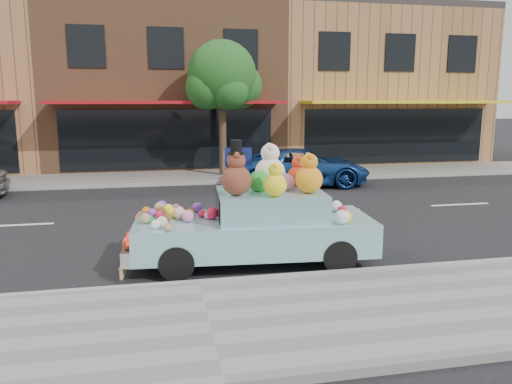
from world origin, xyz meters
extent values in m
plane|color=black|center=(0.00, 0.00, 0.00)|extent=(120.00, 120.00, 0.00)
cube|color=gray|center=(0.00, -6.50, 0.06)|extent=(60.00, 3.00, 0.12)
cube|color=gray|center=(0.00, 6.50, 0.06)|extent=(60.00, 3.00, 0.12)
cube|color=gray|center=(0.00, -5.00, 0.07)|extent=(60.00, 0.12, 0.13)
cube|color=gray|center=(0.00, 5.00, 0.07)|extent=(60.00, 0.12, 0.13)
cube|color=brown|center=(0.00, 12.00, 3.50)|extent=(10.00, 8.00, 7.00)
cube|color=#332D2B|center=(0.00, 12.00, 7.15)|extent=(10.00, 8.00, 0.30)
cube|color=black|center=(0.00, 7.98, 1.40)|extent=(8.50, 0.06, 2.40)
cube|color=#A60F17|center=(0.00, 7.10, 2.90)|extent=(9.00, 1.80, 0.12)
cube|color=black|center=(-3.00, 7.98, 5.00)|extent=(1.40, 0.06, 1.60)
cube|color=black|center=(0.00, 7.98, 5.00)|extent=(1.40, 0.06, 1.60)
cube|color=black|center=(3.00, 7.98, 5.00)|extent=(1.40, 0.06, 1.60)
cube|color=#A06B43|center=(10.00, 12.00, 3.50)|extent=(10.00, 8.00, 7.00)
cube|color=#332D2B|center=(10.00, 12.00, 7.15)|extent=(10.00, 8.00, 0.30)
cube|color=black|center=(10.00, 7.98, 1.40)|extent=(8.50, 0.06, 2.40)
cube|color=yellow|center=(10.00, 7.10, 2.90)|extent=(9.00, 1.80, 0.12)
cube|color=black|center=(7.00, 7.98, 5.00)|extent=(1.40, 0.06, 1.60)
cube|color=black|center=(10.00, 7.98, 5.00)|extent=(1.40, 0.06, 1.60)
cube|color=black|center=(13.00, 7.98, 5.00)|extent=(1.40, 0.06, 1.60)
cylinder|color=#38281C|center=(2.00, 6.50, 1.60)|extent=(0.28, 0.28, 3.20)
sphere|color=#164F1A|center=(2.00, 6.50, 3.92)|extent=(2.60, 2.60, 2.60)
sphere|color=#164F1A|center=(2.70, 6.80, 3.52)|extent=(1.80, 1.80, 1.80)
sphere|color=#164F1A|center=(1.40, 6.30, 3.42)|extent=(1.60, 1.60, 1.60)
sphere|color=#164F1A|center=(2.20, 5.90, 3.32)|extent=(1.40, 1.40, 1.40)
sphere|color=#164F1A|center=(1.70, 7.10, 3.62)|extent=(1.60, 1.60, 1.60)
imported|color=navy|center=(4.53, 4.18, 0.65)|extent=(4.95, 2.89, 1.29)
cylinder|color=black|center=(2.47, -4.78, 0.30)|extent=(0.61, 0.24, 0.60)
cylinder|color=black|center=(2.58, -3.23, 0.30)|extent=(0.61, 0.24, 0.60)
cylinder|color=black|center=(-0.33, -4.57, 0.30)|extent=(0.61, 0.24, 0.60)
cylinder|color=black|center=(-0.21, -3.01, 0.30)|extent=(0.61, 0.24, 0.60)
cube|color=#8FCBD5|center=(1.13, -3.90, 0.55)|extent=(4.42, 2.02, 0.60)
cube|color=#8FCBD5|center=(1.43, -3.92, 1.10)|extent=(2.01, 1.64, 0.50)
cube|color=silver|center=(-1.08, -3.73, 0.40)|extent=(0.29, 1.79, 0.26)
cube|color=red|center=(-1.09, -4.41, 0.72)|extent=(0.08, 0.28, 0.16)
cube|color=red|center=(-0.98, -3.05, 0.72)|extent=(0.08, 0.28, 0.16)
cube|color=black|center=(0.48, -3.85, 1.10)|extent=(0.14, 1.30, 0.40)
sphere|color=#612B1B|center=(0.75, -4.22, 1.61)|extent=(0.53, 0.53, 0.53)
sphere|color=#612B1B|center=(0.75, -4.22, 1.95)|extent=(0.33, 0.33, 0.33)
sphere|color=#612B1B|center=(0.75, -4.33, 2.06)|extent=(0.12, 0.12, 0.12)
sphere|color=#612B1B|center=(0.75, -4.10, 2.06)|extent=(0.12, 0.12, 0.12)
cylinder|color=black|center=(0.75, -4.22, 2.09)|extent=(0.31, 0.31, 0.02)
cylinder|color=black|center=(0.75, -4.22, 2.20)|extent=(0.20, 0.20, 0.22)
sphere|color=beige|center=(1.50, -3.57, 1.64)|extent=(0.57, 0.57, 0.57)
sphere|color=beige|center=(1.50, -3.57, 2.01)|extent=(0.36, 0.36, 0.36)
sphere|color=beige|center=(1.50, -3.70, 2.12)|extent=(0.13, 0.13, 0.13)
sphere|color=beige|center=(1.50, -3.45, 2.12)|extent=(0.13, 0.13, 0.13)
sphere|color=orange|center=(2.05, -4.27, 1.59)|extent=(0.49, 0.49, 0.49)
sphere|color=orange|center=(2.05, -4.27, 1.91)|extent=(0.30, 0.30, 0.30)
sphere|color=orange|center=(2.05, -4.37, 2.01)|extent=(0.11, 0.11, 0.11)
sphere|color=orange|center=(2.05, -4.16, 2.01)|extent=(0.11, 0.11, 0.11)
sphere|color=#AC2912|center=(2.06, -3.57, 1.55)|extent=(0.40, 0.40, 0.40)
sphere|color=#AC2912|center=(2.06, -3.57, 1.81)|extent=(0.25, 0.25, 0.25)
sphere|color=#AC2912|center=(2.06, -3.65, 1.89)|extent=(0.09, 0.09, 0.09)
sphere|color=#AC2912|center=(2.06, -3.48, 1.89)|extent=(0.09, 0.09, 0.09)
sphere|color=silver|center=(0.86, -3.43, 1.56)|extent=(0.42, 0.42, 0.42)
sphere|color=silver|center=(0.86, -3.43, 1.83)|extent=(0.26, 0.26, 0.26)
sphere|color=silver|center=(0.86, -3.52, 1.92)|extent=(0.10, 0.10, 0.10)
sphere|color=silver|center=(0.86, -3.33, 1.92)|extent=(0.10, 0.10, 0.10)
sphere|color=yellow|center=(1.39, -4.47, 1.55)|extent=(0.40, 0.40, 0.40)
sphere|color=yellow|center=(1.39, -4.47, 1.81)|extent=(0.25, 0.25, 0.25)
sphere|color=yellow|center=(1.39, -4.55, 1.89)|extent=(0.09, 0.09, 0.09)
sphere|color=yellow|center=(1.39, -4.38, 1.89)|extent=(0.09, 0.09, 0.09)
sphere|color=#238327|center=(1.23, -3.90, 1.53)|extent=(0.40, 0.40, 0.40)
sphere|color=#CA658F|center=(1.73, -3.89, 1.50)|extent=(0.32, 0.32, 0.32)
sphere|color=beige|center=(-0.54, -4.26, 0.95)|extent=(0.19, 0.19, 0.19)
sphere|color=silver|center=(-0.18, -3.21, 0.92)|extent=(0.13, 0.13, 0.13)
sphere|color=#927450|center=(-0.46, -4.53, 0.92)|extent=(0.13, 0.13, 0.13)
sphere|color=#593219|center=(-0.84, -3.60, 0.92)|extent=(0.14, 0.14, 0.14)
sphere|color=#927450|center=(-0.82, -3.93, 0.94)|extent=(0.19, 0.19, 0.19)
sphere|color=#74339C|center=(0.15, -3.23, 0.95)|extent=(0.19, 0.19, 0.19)
sphere|color=#C75212|center=(-0.81, -3.35, 0.94)|extent=(0.18, 0.18, 0.18)
sphere|color=#74339C|center=(-0.52, -3.00, 0.96)|extent=(0.21, 0.21, 0.21)
sphere|color=red|center=(0.37, -3.83, 0.96)|extent=(0.22, 0.22, 0.22)
sphere|color=red|center=(-0.58, -3.58, 0.92)|extent=(0.14, 0.14, 0.14)
sphere|color=#CA658F|center=(0.29, -3.82, 0.92)|extent=(0.13, 0.13, 0.13)
sphere|color=#593219|center=(-0.46, -3.90, 0.93)|extent=(0.17, 0.17, 0.17)
sphere|color=#593219|center=(0.02, -3.45, 0.93)|extent=(0.16, 0.16, 0.16)
sphere|color=#CA658F|center=(-0.08, -3.95, 0.96)|extent=(0.22, 0.22, 0.22)
sphere|color=#74339C|center=(-0.70, -3.45, 0.93)|extent=(0.16, 0.16, 0.16)
sphere|color=red|center=(0.20, -3.67, 0.92)|extent=(0.14, 0.14, 0.14)
sphere|color=#238327|center=(-0.74, -3.90, 0.92)|extent=(0.14, 0.14, 0.14)
sphere|color=#927450|center=(-0.01, -3.64, 0.93)|extent=(0.15, 0.15, 0.15)
sphere|color=#CA658F|center=(-0.24, -3.11, 0.93)|extent=(0.16, 0.16, 0.16)
sphere|color=silver|center=(-0.65, -4.35, 0.93)|extent=(0.15, 0.15, 0.15)
sphere|color=#593219|center=(-0.54, -3.29, 0.93)|extent=(0.16, 0.16, 0.16)
sphere|color=yellow|center=(-0.32, -3.60, 0.95)|extent=(0.19, 0.19, 0.19)
sphere|color=#927450|center=(-0.57, -3.08, 0.95)|extent=(0.19, 0.19, 0.19)
sphere|color=yellow|center=(-0.40, -3.26, 0.95)|extent=(0.19, 0.19, 0.19)
sphere|color=#D8A88C|center=(-0.21, -3.74, 0.97)|extent=(0.22, 0.22, 0.22)
sphere|color=#C75212|center=(-1.13, -4.34, 0.61)|extent=(0.16, 0.16, 0.16)
sphere|color=#593219|center=(-1.09, -3.74, 0.62)|extent=(0.18, 0.18, 0.18)
sphere|color=silver|center=(-1.03, -3.05, 0.59)|extent=(0.12, 0.12, 0.12)
sphere|color=beige|center=(-1.06, -3.45, 0.59)|extent=(0.12, 0.12, 0.12)
sphere|color=#C75212|center=(-1.09, -3.83, 0.60)|extent=(0.14, 0.14, 0.14)
sphere|color=#593219|center=(-1.13, -4.38, 0.60)|extent=(0.15, 0.15, 0.15)
sphere|color=#CA658F|center=(-1.12, -4.19, 0.61)|extent=(0.17, 0.17, 0.17)
sphere|color=red|center=(2.84, -3.91, 0.93)|extent=(0.16, 0.16, 0.16)
sphere|color=silver|center=(2.80, -3.70, 0.96)|extent=(0.22, 0.22, 0.22)
sphere|color=silver|center=(2.53, -4.67, 0.98)|extent=(0.26, 0.26, 0.26)
sphere|color=yellow|center=(2.61, -4.62, 0.96)|extent=(0.23, 0.23, 0.23)
sphere|color=beige|center=(2.54, -3.73, 0.93)|extent=(0.16, 0.16, 0.16)
sphere|color=#927450|center=(2.46, -3.92, 0.96)|extent=(0.22, 0.22, 0.22)
cylinder|color=#997A54|center=(-1.23, -4.57, 0.17)|extent=(0.06, 0.06, 0.17)
sphere|color=#997A54|center=(-1.23, -4.57, 0.26)|extent=(0.07, 0.07, 0.07)
cylinder|color=#997A54|center=(-1.22, -4.46, 0.17)|extent=(0.06, 0.06, 0.17)
sphere|color=#997A54|center=(-1.22, -4.46, 0.26)|extent=(0.07, 0.07, 0.07)
cylinder|color=#997A54|center=(-1.21, -4.36, 0.17)|extent=(0.06, 0.06, 0.17)
sphere|color=#997A54|center=(-1.21, -4.36, 0.26)|extent=(0.07, 0.07, 0.07)
cylinder|color=#997A54|center=(-1.20, -4.25, 0.17)|extent=(0.06, 0.06, 0.17)
sphere|color=#997A54|center=(-1.20, -4.25, 0.26)|extent=(0.07, 0.07, 0.07)
cylinder|color=#997A54|center=(-1.20, -4.15, 0.17)|extent=(0.06, 0.06, 0.17)
sphere|color=#997A54|center=(-1.20, -4.15, 0.26)|extent=(0.07, 0.07, 0.07)
cylinder|color=#997A54|center=(-1.19, -4.04, 0.17)|extent=(0.06, 0.06, 0.17)
sphere|color=#997A54|center=(-1.19, -4.04, 0.26)|extent=(0.07, 0.07, 0.07)
cylinder|color=#997A54|center=(-1.18, -3.93, 0.17)|extent=(0.06, 0.06, 0.17)
sphere|color=#997A54|center=(-1.18, -3.93, 0.26)|extent=(0.07, 0.07, 0.07)
cylinder|color=#997A54|center=(-1.17, -3.83, 0.17)|extent=(0.06, 0.06, 0.17)
sphere|color=#997A54|center=(-1.17, -3.83, 0.26)|extent=(0.07, 0.07, 0.07)
cylinder|color=#997A54|center=(-1.16, -3.72, 0.17)|extent=(0.06, 0.06, 0.17)
sphere|color=#997A54|center=(-1.16, -3.72, 0.26)|extent=(0.07, 0.07, 0.07)
cylinder|color=#997A54|center=(-1.16, -3.62, 0.17)|extent=(0.06, 0.06, 0.17)
sphere|color=#997A54|center=(-1.16, -3.62, 0.26)|extent=(0.07, 0.07, 0.07)
cylinder|color=#997A54|center=(-1.15, -3.51, 0.17)|extent=(0.06, 0.06, 0.17)
sphere|color=#997A54|center=(-1.15, -3.51, 0.26)|extent=(0.07, 0.07, 0.07)
cylinder|color=#997A54|center=(-1.14, -3.41, 0.17)|extent=(0.06, 0.06, 0.17)
sphere|color=#997A54|center=(-1.14, -3.41, 0.26)|extent=(0.07, 0.07, 0.07)
cylinder|color=#997A54|center=(-1.13, -3.30, 0.17)|extent=(0.06, 0.06, 0.17)
sphere|color=#997A54|center=(-1.13, -3.30, 0.26)|extent=(0.07, 0.07, 0.07)
cylinder|color=#997A54|center=(-1.12, -3.19, 0.17)|extent=(0.06, 0.06, 0.17)
sphere|color=#997A54|center=(-1.12, -3.19, 0.26)|extent=(0.07, 0.07, 0.07)
cylinder|color=#997A54|center=(-1.12, -3.09, 0.17)|extent=(0.06, 0.06, 0.17)
sphere|color=#997A54|center=(-1.12, -3.09, 0.26)|extent=(0.07, 0.07, 0.07)
cylinder|color=#997A54|center=(-1.11, -2.98, 0.17)|extent=(0.06, 0.06, 0.17)
sphere|color=#997A54|center=(-1.11, -2.98, 0.26)|extent=(0.07, 0.07, 0.07)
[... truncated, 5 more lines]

